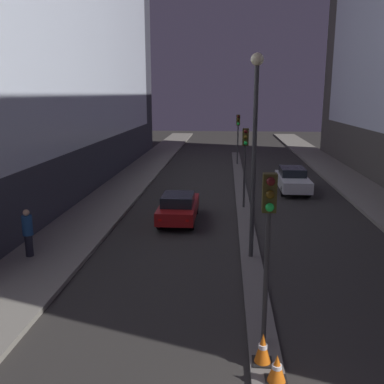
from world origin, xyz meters
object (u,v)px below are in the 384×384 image
at_px(traffic_light_mid, 245,150).
at_px(traffic_light_far, 238,128).
at_px(car_right_lane, 293,180).
at_px(car_left_lane, 179,207).
at_px(traffic_cone_far, 263,348).
at_px(pedestrian_on_left_sidewalk, 28,232).
at_px(traffic_light_near, 268,221).
at_px(traffic_cone_near, 277,369).
at_px(street_lamp, 255,131).

xyz_separation_m(traffic_light_mid, traffic_light_far, (0.00, 14.68, 0.00)).
xyz_separation_m(traffic_light_far, car_right_lane, (3.26, -10.04, -2.47)).
bearing_deg(car_left_lane, traffic_cone_far, -74.28).
xyz_separation_m(car_left_lane, pedestrian_on_left_sidewalk, (-5.02, -5.43, 0.40)).
height_order(traffic_light_near, pedestrian_on_left_sidewalk, traffic_light_near).
distance_m(traffic_light_near, traffic_light_mid, 12.87).
distance_m(traffic_light_near, traffic_cone_near, 3.19).
bearing_deg(traffic_cone_far, traffic_cone_near, -69.67).
bearing_deg(traffic_light_far, pedestrian_on_left_sidewalk, -110.14).
height_order(traffic_cone_near, pedestrian_on_left_sidewalk, pedestrian_on_left_sidewalk).
relative_size(car_left_lane, car_right_lane, 0.92).
bearing_deg(car_left_lane, traffic_cone_near, -74.02).
distance_m(traffic_cone_far, car_left_lane, 11.69).
relative_size(car_left_lane, pedestrian_on_left_sidewalk, 2.33).
bearing_deg(car_right_lane, car_left_lane, -132.52).
bearing_deg(street_lamp, car_left_lane, 124.89).
relative_size(traffic_cone_far, pedestrian_on_left_sidewalk, 0.40).
relative_size(street_lamp, car_left_lane, 1.75).
distance_m(traffic_light_near, traffic_light_far, 27.55).
xyz_separation_m(traffic_light_mid, car_left_lane, (-3.26, -2.48, -2.51)).
height_order(traffic_cone_near, car_right_lane, car_right_lane).
distance_m(traffic_light_mid, car_right_lane, 6.18).
xyz_separation_m(traffic_light_far, car_left_lane, (-3.26, -17.16, -2.51)).
bearing_deg(traffic_light_mid, traffic_light_near, -90.00).
bearing_deg(traffic_cone_far, car_right_lane, 79.64).
bearing_deg(pedestrian_on_left_sidewalk, traffic_light_near, -30.95).
xyz_separation_m(traffic_light_far, pedestrian_on_left_sidewalk, (-8.28, -22.59, -2.12)).
bearing_deg(traffic_light_far, traffic_cone_far, -90.19).
relative_size(traffic_light_mid, traffic_cone_far, 5.83).
height_order(street_lamp, pedestrian_on_left_sidewalk, street_lamp).
bearing_deg(street_lamp, traffic_cone_near, -88.84).
bearing_deg(traffic_light_mid, car_left_lane, -142.77).
bearing_deg(street_lamp, traffic_light_near, -90.00).
height_order(car_left_lane, pedestrian_on_left_sidewalk, pedestrian_on_left_sidewalk).
xyz_separation_m(street_lamp, traffic_cone_near, (0.15, -7.23, -4.40)).
distance_m(traffic_light_far, traffic_cone_near, 29.20).
relative_size(traffic_cone_far, car_right_lane, 0.16).
bearing_deg(street_lamp, traffic_cone_far, -90.84).
bearing_deg(car_right_lane, pedestrian_on_left_sidewalk, -132.64).
bearing_deg(traffic_light_near, pedestrian_on_left_sidewalk, 149.05).
distance_m(street_lamp, pedestrian_on_left_sidewalk, 9.11).
distance_m(street_lamp, car_left_lane, 7.03).
xyz_separation_m(traffic_cone_far, pedestrian_on_left_sidewalk, (-8.19, 5.83, 0.64)).
bearing_deg(traffic_cone_near, traffic_light_mid, 90.59).
bearing_deg(pedestrian_on_left_sidewalk, car_right_lane, 47.36).
distance_m(street_lamp, car_right_lane, 12.89).
distance_m(traffic_light_mid, traffic_cone_far, 14.00).
height_order(traffic_light_near, traffic_cone_far, traffic_light_near).
relative_size(traffic_light_near, pedestrian_on_left_sidewalk, 2.34).
xyz_separation_m(car_left_lane, car_right_lane, (6.52, 7.12, 0.04)).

